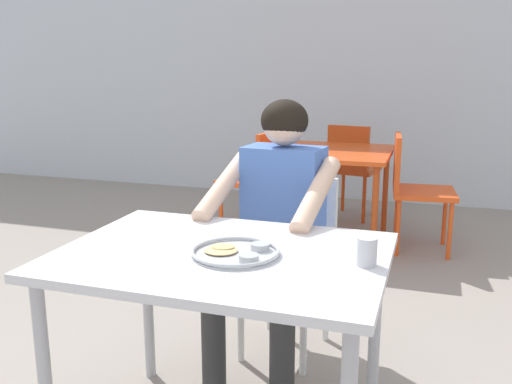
# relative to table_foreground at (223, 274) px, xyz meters

# --- Properties ---
(back_wall) EXTENTS (12.00, 0.12, 3.40)m
(back_wall) POSITION_rel_table_foreground_xyz_m (-0.02, 3.99, 1.05)
(back_wall) COLOR silver
(back_wall) RESTS_ON ground
(table_foreground) EXTENTS (1.08, 0.78, 0.73)m
(table_foreground) POSITION_rel_table_foreground_xyz_m (0.00, 0.00, 0.00)
(table_foreground) COLOR silver
(table_foreground) RESTS_ON ground
(thali_tray) EXTENTS (0.29, 0.29, 0.03)m
(thali_tray) POSITION_rel_table_foreground_xyz_m (0.06, -0.02, 0.09)
(thali_tray) COLOR #B7BABF
(thali_tray) RESTS_ON table_foreground
(drinking_cup) EXTENTS (0.06, 0.06, 0.09)m
(drinking_cup) POSITION_rel_table_foreground_xyz_m (0.47, 0.02, 0.13)
(drinking_cup) COLOR silver
(drinking_cup) RESTS_ON table_foreground
(chair_foreground) EXTENTS (0.42, 0.47, 0.82)m
(chair_foreground) POSITION_rel_table_foreground_xyz_m (0.03, 0.81, -0.18)
(chair_foreground) COLOR silver
(chair_foreground) RESTS_ON ground
(diner_foreground) EXTENTS (0.53, 0.58, 1.19)m
(diner_foreground) POSITION_rel_table_foreground_xyz_m (0.02, 0.59, 0.06)
(diner_foreground) COLOR #313131
(diner_foreground) RESTS_ON ground
(table_background_red) EXTENTS (0.85, 0.90, 0.71)m
(table_background_red) POSITION_rel_table_foreground_xyz_m (-0.08, 2.50, -0.03)
(table_background_red) COLOR #E04C19
(table_background_red) RESTS_ON ground
(chair_red_left) EXTENTS (0.46, 0.49, 0.83)m
(chair_red_left) POSITION_rel_table_foreground_xyz_m (-0.67, 2.46, -0.16)
(chair_red_left) COLOR #EB4E1A
(chair_red_left) RESTS_ON ground
(chair_red_right) EXTENTS (0.47, 0.47, 0.85)m
(chair_red_right) POSITION_rel_table_foreground_xyz_m (0.51, 2.46, -0.16)
(chair_red_right) COLOR #EB4F1B
(chair_red_right) RESTS_ON ground
(chair_red_far) EXTENTS (0.44, 0.46, 0.84)m
(chair_red_far) POSITION_rel_table_foreground_xyz_m (-0.04, 3.16, -0.17)
(chair_red_far) COLOR #CA4718
(chair_red_far) RESTS_ON ground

